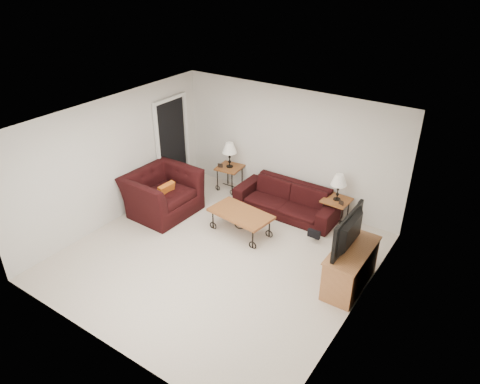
% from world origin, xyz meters
% --- Properties ---
extents(ground, '(5.00, 5.00, 0.00)m').
position_xyz_m(ground, '(0.00, 0.00, 0.00)').
color(ground, beige).
rests_on(ground, ground).
extents(wall_back, '(5.00, 0.02, 2.50)m').
position_xyz_m(wall_back, '(0.00, 2.50, 1.25)').
color(wall_back, silver).
rests_on(wall_back, ground).
extents(wall_front, '(5.00, 0.02, 2.50)m').
position_xyz_m(wall_front, '(0.00, -2.50, 1.25)').
color(wall_front, silver).
rests_on(wall_front, ground).
extents(wall_left, '(0.02, 5.00, 2.50)m').
position_xyz_m(wall_left, '(-2.50, 0.00, 1.25)').
color(wall_left, silver).
rests_on(wall_left, ground).
extents(wall_right, '(0.02, 5.00, 2.50)m').
position_xyz_m(wall_right, '(2.50, 0.00, 1.25)').
color(wall_right, silver).
rests_on(wall_right, ground).
extents(ceiling, '(5.00, 5.00, 0.00)m').
position_xyz_m(ceiling, '(0.00, 0.00, 2.50)').
color(ceiling, white).
rests_on(ceiling, wall_back).
extents(doorway, '(0.08, 0.94, 2.04)m').
position_xyz_m(doorway, '(-2.47, 1.65, 1.02)').
color(doorway, black).
rests_on(doorway, ground).
extents(sofa, '(2.16, 0.84, 0.63)m').
position_xyz_m(sofa, '(0.28, 2.02, 0.32)').
color(sofa, black).
rests_on(sofa, ground).
extents(side_table_left, '(0.58, 0.58, 0.58)m').
position_xyz_m(side_table_left, '(-1.29, 2.20, 0.29)').
color(side_table_left, brown).
rests_on(side_table_left, ground).
extents(side_table_right, '(0.52, 0.52, 0.55)m').
position_xyz_m(side_table_right, '(1.28, 2.20, 0.27)').
color(side_table_right, brown).
rests_on(side_table_right, ground).
extents(lamp_left, '(0.36, 0.36, 0.58)m').
position_xyz_m(lamp_left, '(-1.29, 2.20, 0.86)').
color(lamp_left, black).
rests_on(lamp_left, side_table_left).
extents(lamp_right, '(0.32, 0.32, 0.55)m').
position_xyz_m(lamp_right, '(1.28, 2.20, 0.82)').
color(lamp_right, black).
rests_on(lamp_right, side_table_right).
extents(photo_frame_left, '(0.11, 0.05, 0.10)m').
position_xyz_m(photo_frame_left, '(-1.44, 2.05, 0.62)').
color(photo_frame_left, black).
rests_on(photo_frame_left, side_table_left).
extents(photo_frame_right, '(0.11, 0.04, 0.09)m').
position_xyz_m(photo_frame_right, '(1.43, 2.05, 0.59)').
color(photo_frame_right, black).
rests_on(photo_frame_right, side_table_right).
extents(coffee_table, '(1.28, 0.80, 0.45)m').
position_xyz_m(coffee_table, '(-0.09, 0.86, 0.23)').
color(coffee_table, brown).
rests_on(coffee_table, ground).
extents(armchair, '(1.24, 1.41, 0.89)m').
position_xyz_m(armchair, '(-1.88, 0.61, 0.44)').
color(armchair, black).
rests_on(armchair, ground).
extents(throw_pillow, '(0.12, 0.41, 0.40)m').
position_xyz_m(throw_pillow, '(-1.72, 0.56, 0.52)').
color(throw_pillow, '#D1551A').
rests_on(throw_pillow, armchair).
extents(tv_stand, '(0.50, 1.19, 0.71)m').
position_xyz_m(tv_stand, '(2.23, 0.57, 0.36)').
color(tv_stand, '#B47943').
rests_on(tv_stand, ground).
extents(television, '(0.14, 1.07, 0.61)m').
position_xyz_m(television, '(2.21, 0.57, 1.02)').
color(television, black).
rests_on(television, tv_stand).
extents(backpack, '(0.41, 0.33, 0.48)m').
position_xyz_m(backpack, '(1.23, 1.47, 0.24)').
color(backpack, black).
rests_on(backpack, ground).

